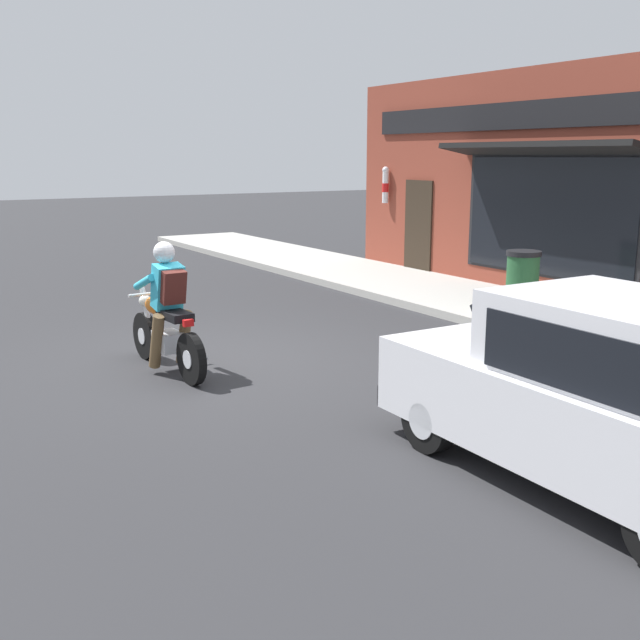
% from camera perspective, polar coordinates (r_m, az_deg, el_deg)
% --- Properties ---
extents(ground_plane, '(80.00, 80.00, 0.00)m').
position_cam_1_polar(ground_plane, '(9.85, -7.34, -3.15)').
color(ground_plane, '#2B2B2D').
extents(sidewalk_curb, '(2.60, 22.00, 0.14)m').
position_cam_1_polar(sidewalk_curb, '(15.15, 6.80, 2.62)').
color(sidewalk_curb, '#ADAAA3').
rests_on(sidewalk_curb, ground).
extents(storefront_building, '(1.25, 9.05, 4.20)m').
position_cam_1_polar(storefront_building, '(15.09, 14.50, 10.06)').
color(storefront_building, brown).
rests_on(storefront_building, ground).
extents(motorcycle_with_rider, '(0.57, 2.02, 1.62)m').
position_cam_1_polar(motorcycle_with_rider, '(9.36, -11.61, 0.15)').
color(motorcycle_with_rider, black).
rests_on(motorcycle_with_rider, ground).
extents(car_hatchback, '(1.70, 3.80, 1.57)m').
position_cam_1_polar(car_hatchback, '(6.38, 20.75, -5.38)').
color(car_hatchback, black).
rests_on(car_hatchback, ground).
extents(trash_bin, '(0.56, 0.56, 0.98)m').
position_cam_1_polar(trash_bin, '(12.65, 15.16, 2.93)').
color(trash_bin, '#23512D').
rests_on(trash_bin, sidewalk_curb).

